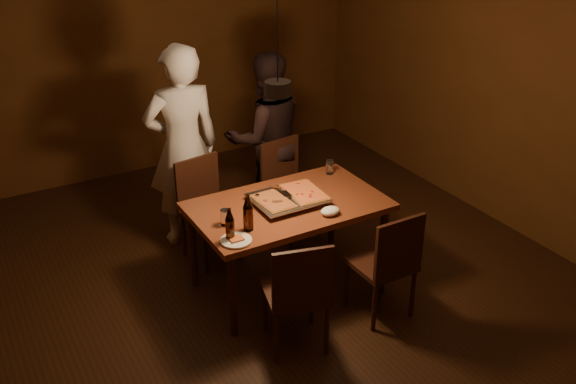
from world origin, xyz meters
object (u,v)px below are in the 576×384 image
pendant_lamp (278,87)px  pizza_tray (288,200)px  beer_bottle_b (248,213)px  chair_far_right (287,179)px  plate_slice (236,240)px  chair_near_right (389,257)px  beer_bottle_a (230,224)px  dining_table (288,212)px  diner_dark (266,138)px  chair_far_left (205,200)px  diner_white (183,147)px  chair_near_left (298,287)px

pendant_lamp → pizza_tray: bearing=44.4°
beer_bottle_b → pendant_lamp: size_ratio=0.25×
chair_far_right → beer_bottle_b: 1.37m
plate_slice → chair_near_right: bearing=-22.7°
beer_bottle_a → chair_near_right: bearing=-24.3°
pizza_tray → plate_slice: bearing=-155.2°
beer_bottle_b → dining_table: bearing=25.3°
chair_near_right → pizza_tray: chair_near_right is taller
chair_far_right → pizza_tray: bearing=51.8°
chair_far_right → diner_dark: size_ratio=0.30×
chair_far_right → pizza_tray: chair_far_right is taller
chair_far_right → beer_bottle_a: bearing=35.7°
dining_table → diner_dark: diner_dark is taller
chair_far_right → plate_slice: (-1.03, -1.09, 0.22)m
beer_bottle_a → beer_bottle_b: (0.17, 0.06, 0.02)m
pizza_tray → pendant_lamp: size_ratio=0.50×
chair_far_left → pizza_tray: chair_far_left is taller
dining_table → chair_far_right: chair_far_right is taller
chair_far_right → diner_white: bearing=-30.5°
dining_table → pendant_lamp: bearing=-136.4°
chair_near_right → diner_dark: (-0.01, 1.89, 0.28)m
chair_far_right → beer_bottle_b: bearing=39.1°
beer_bottle_a → plate_slice: beer_bottle_a is taller
beer_bottle_a → diner_white: (0.20, 1.38, 0.04)m
dining_table → beer_bottle_a: 0.71m
chair_far_right → pizza_tray: 0.91m
beer_bottle_a → pizza_tray: bearing=24.3°
dining_table → chair_far_left: size_ratio=3.09×
diner_white → pendant_lamp: pendant_lamp is taller
chair_near_left → plate_slice: bearing=135.2°
chair_far_right → diner_dark: (-0.01, 0.37, 0.28)m
pizza_tray → diner_dark: size_ratio=0.34×
chair_near_right → pendant_lamp: pendant_lamp is taller
pizza_tray → dining_table: bearing=-126.3°
pizza_tray → plate_slice: 0.69m
pizza_tray → chair_near_right: bearing=-64.8°
pizza_tray → beer_bottle_b: size_ratio=1.97×
chair_far_right → pendant_lamp: size_ratio=0.44×
chair_near_left → beer_bottle_b: 0.65m
pizza_tray → pendant_lamp: (-0.18, -0.18, 0.99)m
plate_slice → chair_far_right: bearing=46.7°
dining_table → beer_bottle_a: size_ratio=6.12×
chair_far_right → diner_white: (-0.85, 0.33, 0.38)m
pizza_tray → chair_far_left: bearing=113.6°
chair_far_right → beer_bottle_a: size_ratio=1.98×
beer_bottle_a → plate_slice: (0.02, -0.05, -0.11)m
dining_table → beer_bottle_b: bearing=-154.7°
dining_table → chair_near_left: chair_near_left is taller
chair_near_left → beer_bottle_a: 0.64m
chair_far_right → diner_white: size_ratio=0.27×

